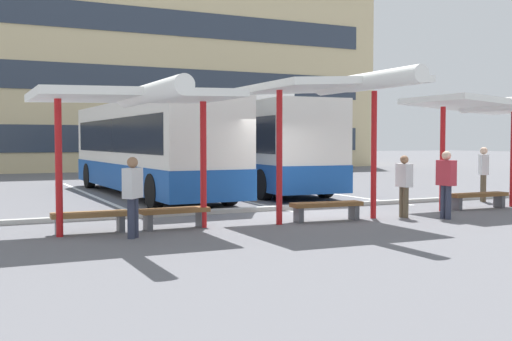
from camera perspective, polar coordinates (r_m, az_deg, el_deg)
name	(u,v)px	position (r m, az deg, el deg)	size (l,w,h in m)	color
ground_plane	(298,213)	(16.53, 3.89, -3.89)	(160.00, 160.00, 0.00)	slate
terminal_building	(90,60)	(44.55, -15.05, 9.81)	(39.85, 10.54, 17.62)	#D1BC8C
coach_bus_0	(148,149)	(21.85, -9.93, 1.99)	(2.80, 11.87, 3.57)	silver
coach_bus_1	(250,147)	(24.09, -0.58, 2.14)	(3.19, 11.60, 3.60)	silver
lane_stripe_0	(94,196)	(21.89, -14.69, -2.33)	(0.16, 14.00, 0.01)	white
lane_stripe_1	(203,192)	(22.97, -4.87, -2.01)	(0.16, 14.00, 0.01)	white
lane_stripe_2	(297,189)	(24.65, 3.83, -1.68)	(0.16, 14.00, 0.01)	white
waiting_shelter_0	(137,98)	(12.90, -10.89, 6.56)	(4.06, 4.57, 3.00)	red
bench_0	(90,218)	(13.18, -15.06, -4.22)	(1.57, 0.48, 0.45)	brown
bench_1	(175,214)	(13.57, -7.50, -3.96)	(1.53, 0.47, 0.45)	brown
waiting_shelter_1	(335,88)	(14.52, 7.32, 7.52)	(3.63, 4.87, 3.39)	red
bench_2	(327,207)	(14.84, 6.54, -3.35)	(1.81, 0.55, 0.45)	brown
waiting_shelter_2	(487,107)	(18.21, 20.52, 5.47)	(3.64, 4.28, 3.11)	red
bench_3	(478,197)	(18.43, 19.83, -2.29)	(1.88, 0.47, 0.45)	brown
platform_kerb	(285,208)	(17.14, 2.73, -3.45)	(44.00, 0.24, 0.12)	#ADADA8
waiting_passenger_0	(133,192)	(12.32, -11.31, -1.94)	(0.47, 0.49, 1.60)	#33384C
waiting_passenger_1	(484,170)	(20.60, 20.26, 0.05)	(0.46, 0.53, 1.72)	brown
waiting_passenger_2	(446,180)	(15.75, 17.14, -0.83)	(0.24, 0.49, 1.66)	#33384C
waiting_passenger_3	(404,182)	(15.77, 13.51, -1.07)	(0.25, 0.46, 1.55)	brown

